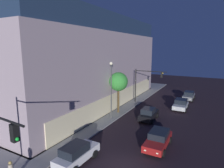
{
  "coord_description": "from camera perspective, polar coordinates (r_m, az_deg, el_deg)",
  "views": [
    {
      "loc": [
        -13.48,
        -6.32,
        10.04
      ],
      "look_at": [
        6.67,
        4.67,
        5.76
      ],
      "focal_mm": 30.84,
      "sensor_mm": 36.0,
      "label": 1
    }
  ],
  "objects": [
    {
      "name": "car_black",
      "position": [
        28.05,
        10.82,
        -8.71
      ],
      "size": [
        4.44,
        2.1,
        1.76
      ],
      "color": "black",
      "rests_on": "ground"
    },
    {
      "name": "traffic_light_far_corner",
      "position": [
        34.88,
        9.81,
        1.17
      ],
      "size": [
        0.46,
        5.58,
        6.21
      ],
      "color": "black",
      "rests_on": "sidewalk_corner"
    },
    {
      "name": "sidewalk_tree",
      "position": [
        29.34,
        1.93,
        0.63
      ],
      "size": [
        2.88,
        2.88,
        6.32
      ],
      "color": "#4A391E",
      "rests_on": "sidewalk_corner"
    },
    {
      "name": "street_lamp_sidewalk",
      "position": [
        27.0,
        -0.26,
        0.22
      ],
      "size": [
        0.44,
        0.44,
        8.04
      ],
      "color": "#4B4B4B",
      "rests_on": "sidewalk_corner"
    },
    {
      "name": "car_red",
      "position": [
        21.05,
        13.54,
        -15.59
      ],
      "size": [
        4.77,
        2.15,
        1.68
      ],
      "color": "maroon",
      "rests_on": "ground"
    },
    {
      "name": "car_silver",
      "position": [
        34.11,
        19.7,
        -5.67
      ],
      "size": [
        4.14,
        2.24,
        1.7
      ],
      "color": "#B7BABF",
      "rests_on": "ground"
    },
    {
      "name": "car_grey",
      "position": [
        40.87,
        21.8,
        -3.22
      ],
      "size": [
        4.44,
        2.08,
        1.62
      ],
      "color": "slate",
      "rests_on": "ground"
    },
    {
      "name": "ground_plane",
      "position": [
        17.96,
        3.14,
        -23.45
      ],
      "size": [
        120.0,
        120.0,
        0.0
      ],
      "primitive_type": "plane",
      "color": "black"
    },
    {
      "name": "modern_building",
      "position": [
        38.01,
        -13.05,
        6.69
      ],
      "size": [
        36.22,
        22.53,
        15.45
      ],
      "color": "#4C4C51",
      "rests_on": "ground"
    },
    {
      "name": "car_white",
      "position": [
        18.24,
        -10.49,
        -19.62
      ],
      "size": [
        4.6,
        2.1,
        1.81
      ],
      "color": "silver",
      "rests_on": "ground"
    }
  ]
}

